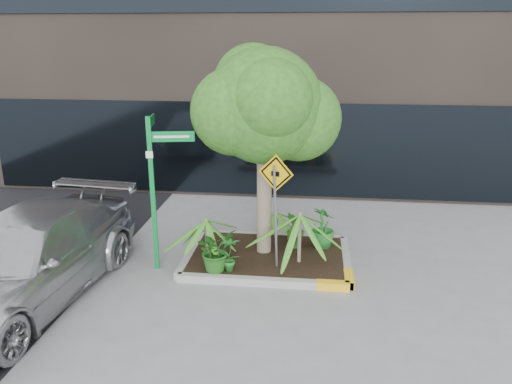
# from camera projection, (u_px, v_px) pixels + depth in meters

# --- Properties ---
(ground) EXTENTS (80.00, 80.00, 0.00)m
(ground) POSITION_uv_depth(u_px,v_px,m) (256.00, 266.00, 10.01)
(ground) COLOR gray
(ground) RESTS_ON ground
(planter) EXTENTS (3.35, 2.36, 0.15)m
(planter) POSITION_uv_depth(u_px,v_px,m) (269.00, 256.00, 10.21)
(planter) COLOR #9E9E99
(planter) RESTS_ON ground
(tree) EXTENTS (2.87, 2.54, 4.30)m
(tree) POSITION_uv_depth(u_px,v_px,m) (265.00, 106.00, 9.50)
(tree) COLOR gray
(tree) RESTS_ON ground
(palm_front) EXTENTS (1.19, 1.19, 1.32)m
(palm_front) POSITION_uv_depth(u_px,v_px,m) (300.00, 215.00, 9.57)
(palm_front) COLOR gray
(palm_front) RESTS_ON ground
(palm_left) EXTENTS (0.95, 0.95, 1.06)m
(palm_left) POSITION_uv_depth(u_px,v_px,m) (206.00, 220.00, 9.84)
(palm_left) COLOR gray
(palm_left) RESTS_ON ground
(palm_back) EXTENTS (0.70, 0.70, 0.77)m
(palm_back) POSITION_uv_depth(u_px,v_px,m) (276.00, 213.00, 10.89)
(palm_back) COLOR gray
(palm_back) RESTS_ON ground
(parked_car) EXTENTS (2.65, 5.41, 1.51)m
(parked_car) POSITION_uv_depth(u_px,v_px,m) (25.00, 259.00, 8.55)
(parked_car) COLOR silver
(parked_car) RESTS_ON ground
(shrub_a) EXTENTS (1.04, 1.04, 0.82)m
(shrub_a) POSITION_uv_depth(u_px,v_px,m) (216.00, 250.00, 9.40)
(shrub_a) COLOR #205819
(shrub_a) RESTS_ON planter
(shrub_b) EXTENTS (0.69, 0.69, 0.88)m
(shrub_b) POSITION_uv_depth(u_px,v_px,m) (323.00, 227.00, 10.44)
(shrub_b) COLOR #216F26
(shrub_b) RESTS_ON planter
(shrub_c) EXTENTS (0.48, 0.48, 0.71)m
(shrub_c) POSITION_uv_depth(u_px,v_px,m) (230.00, 253.00, 9.39)
(shrub_c) COLOR #227024
(shrub_c) RESTS_ON planter
(shrub_d) EXTENTS (0.51, 0.51, 0.81)m
(shrub_d) POSITION_uv_depth(u_px,v_px,m) (296.00, 230.00, 10.40)
(shrub_d) COLOR #246B1F
(shrub_d) RESTS_ON planter
(street_sign_post) EXTENTS (0.99, 0.88, 3.02)m
(street_sign_post) POSITION_uv_depth(u_px,v_px,m) (155.00, 177.00, 9.44)
(street_sign_post) COLOR #0B7D32
(street_sign_post) RESTS_ON ground
(cattle_sign) EXTENTS (0.65, 0.26, 2.25)m
(cattle_sign) POSITION_uv_depth(u_px,v_px,m) (276.00, 193.00, 9.13)
(cattle_sign) COLOR slate
(cattle_sign) RESTS_ON ground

